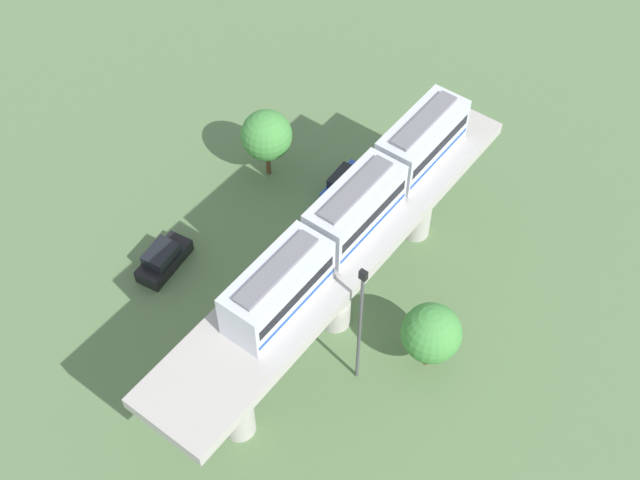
{
  "coord_description": "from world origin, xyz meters",
  "views": [
    {
      "loc": [
        -17.23,
        24.32,
        44.79
      ],
      "look_at": [
        2.5,
        -1.67,
        4.76
      ],
      "focal_mm": 46.81,
      "sensor_mm": 36.0,
      "label": 1
    }
  ],
  "objects": [
    {
      "name": "ground_plane",
      "position": [
        0.0,
        0.0,
        0.0
      ],
      "size": [
        120.0,
        120.0,
        0.0
      ],
      "primitive_type": "plane",
      "color": "#5B7A4C"
    },
    {
      "name": "viaduct",
      "position": [
        0.0,
        0.0,
        5.98
      ],
      "size": [
        5.2,
        28.85,
        7.94
      ],
      "color": "#B7B2AA",
      "rests_on": "ground"
    },
    {
      "name": "train",
      "position": [
        0.0,
        -1.67,
        9.47
      ],
      "size": [
        2.64,
        20.5,
        3.24
      ],
      "color": "silver",
      "rests_on": "viaduct"
    },
    {
      "name": "parked_car_black",
      "position": [
        11.85,
        3.37,
        0.74
      ],
      "size": [
        2.36,
        4.41,
        1.76
      ],
      "rotation": [
        0.0,
        0.0,
        0.14
      ],
      "color": "black",
      "rests_on": "ground"
    },
    {
      "name": "parked_car_blue",
      "position": [
        6.17,
        -9.56,
        0.74
      ],
      "size": [
        2.06,
        4.31,
        1.76
      ],
      "rotation": [
        0.0,
        0.0,
        0.06
      ],
      "color": "#284CB7",
      "rests_on": "ground"
    },
    {
      "name": "tree_near_viaduct",
      "position": [
        -6.29,
        -0.94,
        3.32
      ],
      "size": [
        3.65,
        3.65,
        5.16
      ],
      "color": "brown",
      "rests_on": "ground"
    },
    {
      "name": "tree_mid_lot",
      "position": [
        11.78,
        -7.62,
        3.79
      ],
      "size": [
        3.69,
        3.69,
        5.65
      ],
      "color": "brown",
      "rests_on": "ground"
    },
    {
      "name": "signal_post",
      "position": [
        -3.4,
        2.39,
        5.8
      ],
      "size": [
        0.44,
        0.28,
        10.54
      ],
      "color": "#4C4C51",
      "rests_on": "ground"
    }
  ]
}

